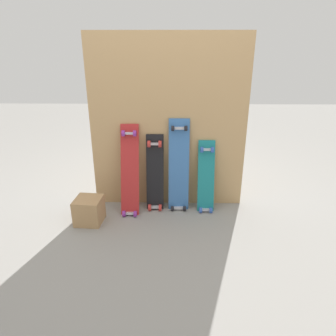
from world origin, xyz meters
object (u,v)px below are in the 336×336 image
skateboard_red (130,174)px  skateboard_teal (206,180)px  skateboard_black (155,176)px  skateboard_blue (179,169)px  wooden_crate (89,210)px

skateboard_red → skateboard_teal: 0.76m
skateboard_black → skateboard_teal: bearing=-2.1°
skateboard_black → skateboard_teal: 0.51m
skateboard_blue → skateboard_red: bearing=-171.8°
skateboard_teal → wooden_crate: (-1.11, -0.29, -0.19)m
wooden_crate → skateboard_blue: bearing=20.5°
skateboard_red → skateboard_black: size_ratio=1.13×
skateboard_black → skateboard_red: bearing=-165.1°
skateboard_black → skateboard_teal: skateboard_black is taller
skateboard_blue → wooden_crate: skateboard_blue is taller
skateboard_red → wooden_crate: bearing=-146.0°
skateboard_black → wooden_crate: 0.72m
skateboard_teal → wooden_crate: 1.17m
skateboard_teal → skateboard_blue: bearing=175.0°
skateboard_blue → skateboard_teal: (0.27, -0.02, -0.11)m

